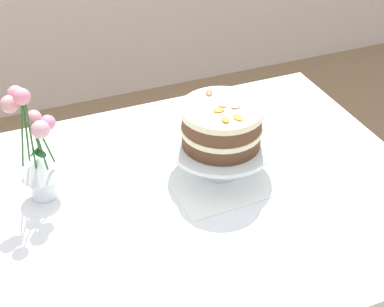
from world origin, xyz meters
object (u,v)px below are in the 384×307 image
object	(u,v)px
dining_table	(174,228)
cake_stand	(221,148)
layer_cake	(222,125)
flower_vase	(37,155)

from	to	relation	value
dining_table	cake_stand	xyz separation A→B (m)	(0.17, 0.08, 0.17)
dining_table	layer_cake	bearing A→B (deg)	24.52
cake_stand	layer_cake	distance (m)	0.08
layer_cake	flower_vase	size ratio (longest dim) A/B	0.67
flower_vase	cake_stand	bearing A→B (deg)	-9.84
dining_table	flower_vase	size ratio (longest dim) A/B	4.14
cake_stand	layer_cake	world-z (taller)	layer_cake
cake_stand	flower_vase	size ratio (longest dim) A/B	0.86
dining_table	cake_stand	world-z (taller)	cake_stand
cake_stand	layer_cake	bearing A→B (deg)	-87.85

